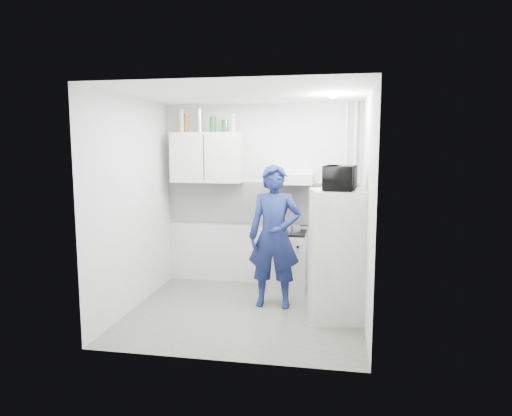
# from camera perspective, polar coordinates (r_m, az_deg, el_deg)

# --- Properties ---
(floor) EXTENTS (2.80, 2.80, 0.00)m
(floor) POSITION_cam_1_polar(r_m,az_deg,el_deg) (5.67, -1.43, -13.01)
(floor) COLOR #626357
(floor) RESTS_ON ground
(ceiling) EXTENTS (2.80, 2.80, 0.00)m
(ceiling) POSITION_cam_1_polar(r_m,az_deg,el_deg) (5.34, -1.52, 14.10)
(ceiling) COLOR white
(ceiling) RESTS_ON wall_back
(wall_back) EXTENTS (2.80, 0.00, 2.80)m
(wall_back) POSITION_cam_1_polar(r_m,az_deg,el_deg) (6.57, 0.69, 1.55)
(wall_back) COLOR silver
(wall_back) RESTS_ON floor
(wall_left) EXTENTS (0.00, 2.60, 2.60)m
(wall_left) POSITION_cam_1_polar(r_m,az_deg,el_deg) (5.79, -15.18, 0.44)
(wall_left) COLOR silver
(wall_left) RESTS_ON floor
(wall_right) EXTENTS (0.00, 2.60, 2.60)m
(wall_right) POSITION_cam_1_polar(r_m,az_deg,el_deg) (5.26, 13.66, -0.23)
(wall_right) COLOR silver
(wall_right) RESTS_ON floor
(person) EXTENTS (0.66, 0.43, 1.79)m
(person) POSITION_cam_1_polar(r_m,az_deg,el_deg) (5.69, 2.31, -3.57)
(person) COLOR #131D48
(person) RESTS_ON floor
(stove) EXTENTS (0.50, 0.50, 0.80)m
(stove) POSITION_cam_1_polar(r_m,az_deg,el_deg) (6.43, 4.06, -6.76)
(stove) COLOR silver
(stove) RESTS_ON floor
(fridge) EXTENTS (0.72, 0.72, 1.51)m
(fridge) POSITION_cam_1_polar(r_m,az_deg,el_deg) (5.40, 10.24, -5.78)
(fridge) COLOR silver
(fridge) RESTS_ON floor
(stove_top) EXTENTS (0.48, 0.48, 0.03)m
(stove_top) POSITION_cam_1_polar(r_m,az_deg,el_deg) (6.34, 4.10, -3.12)
(stove_top) COLOR black
(stove_top) RESTS_ON stove
(saucepan) EXTENTS (0.20, 0.20, 0.11)m
(saucepan) POSITION_cam_1_polar(r_m,az_deg,el_deg) (6.36, 4.70, -2.45)
(saucepan) COLOR silver
(saucepan) RESTS_ON stove_top
(microwave) EXTENTS (0.54, 0.40, 0.28)m
(microwave) POSITION_cam_1_polar(r_m,az_deg,el_deg) (5.27, 10.48, 3.73)
(microwave) COLOR black
(microwave) RESTS_ON fridge
(bottle_a) EXTENTS (0.08, 0.08, 0.32)m
(bottle_a) POSITION_cam_1_polar(r_m,az_deg,el_deg) (6.65, -9.24, 10.68)
(bottle_a) COLOR #B2B7BC
(bottle_a) RESTS_ON upper_cabinet
(bottle_b) EXTENTS (0.07, 0.07, 0.26)m
(bottle_b) POSITION_cam_1_polar(r_m,az_deg,el_deg) (6.63, -8.73, 10.42)
(bottle_b) COLOR brown
(bottle_b) RESTS_ON upper_cabinet
(bottle_c) EXTENTS (0.08, 0.08, 0.33)m
(bottle_c) POSITION_cam_1_polar(r_m,az_deg,el_deg) (6.57, -7.09, 10.77)
(bottle_c) COLOR silver
(bottle_c) RESTS_ON upper_cabinet
(canister_a) EXTENTS (0.09, 0.09, 0.22)m
(canister_a) POSITION_cam_1_polar(r_m,az_deg,el_deg) (6.51, -5.45, 10.35)
(canister_a) COLOR #144C1E
(canister_a) RESTS_ON upper_cabinet
(canister_b) EXTENTS (0.09, 0.09, 0.17)m
(canister_b) POSITION_cam_1_polar(r_m,az_deg,el_deg) (6.47, -3.91, 10.19)
(canister_b) COLOR #144C1E
(canister_b) RESTS_ON upper_cabinet
(bottle_e) EXTENTS (0.06, 0.06, 0.25)m
(bottle_e) POSITION_cam_1_polar(r_m,az_deg,el_deg) (6.44, -2.86, 10.55)
(bottle_e) COLOR #B2B7BC
(bottle_e) RESTS_ON upper_cabinet
(upper_cabinet) EXTENTS (1.00, 0.35, 0.70)m
(upper_cabinet) POSITION_cam_1_polar(r_m,az_deg,el_deg) (6.53, -6.10, 6.30)
(upper_cabinet) COLOR silver
(upper_cabinet) RESTS_ON wall_back
(range_hood) EXTENTS (0.60, 0.50, 0.14)m
(range_hood) POSITION_cam_1_polar(r_m,az_deg,el_deg) (6.24, 4.41, 3.69)
(range_hood) COLOR silver
(range_hood) RESTS_ON wall_back
(backsplash) EXTENTS (2.74, 0.03, 0.60)m
(backsplash) POSITION_cam_1_polar(r_m,az_deg,el_deg) (6.57, 0.67, 0.66)
(backsplash) COLOR white
(backsplash) RESTS_ON wall_back
(pipe_a) EXTENTS (0.05, 0.05, 2.60)m
(pipe_a) POSITION_cam_1_polar(r_m,az_deg,el_deg) (6.41, 12.12, 1.22)
(pipe_a) COLOR silver
(pipe_a) RESTS_ON floor
(pipe_b) EXTENTS (0.04, 0.04, 2.60)m
(pipe_b) POSITION_cam_1_polar(r_m,az_deg,el_deg) (6.41, 11.05, 1.24)
(pipe_b) COLOR silver
(pipe_b) RESTS_ON floor
(ceiling_spot_fixture) EXTENTS (0.10, 0.10, 0.02)m
(ceiling_spot_fixture) POSITION_cam_1_polar(r_m,az_deg,el_deg) (5.43, 9.63, 13.57)
(ceiling_spot_fixture) COLOR white
(ceiling_spot_fixture) RESTS_ON ceiling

